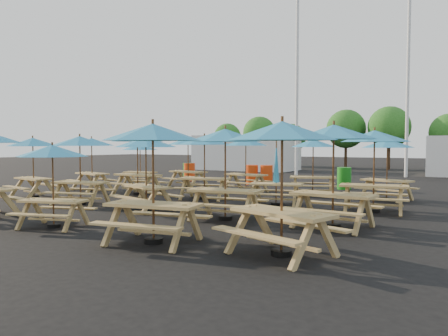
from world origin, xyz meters
The scene contains 32 objects.
ground centered at (0.00, 0.00, 0.00)m, with size 120.00×120.00×0.00m, color black.
picnic_unit_1 centered at (-5.75, -2.90, 1.97)m, with size 2.20×2.20×2.30m.
picnic_unit_2 centered at (-6.02, 0.18, 1.99)m, with size 2.34×2.34×2.33m.
picnic_unit_3 centered at (-5.72, 2.96, 1.78)m, with size 1.89×1.89×2.08m.
picnic_unit_5 centered at (-2.79, -3.21, 1.99)m, with size 2.40×2.40×2.32m.
picnic_unit_6 centered at (-3.07, -0.10, 2.16)m, with size 2.19×2.19×2.52m.
picnic_unit_7 centered at (-3.03, 3.26, 2.03)m, with size 2.26×2.26×2.37m.
picnic_unit_8 centered at (-0.06, -6.35, 1.73)m, with size 2.13×2.13×2.03m.
picnic_unit_9 centered at (0.00, -3.07, 1.95)m, with size 2.34×2.34×2.28m.
picnic_unit_10 centered at (-0.03, 0.17, 2.03)m, with size 2.40×2.40×2.37m.
picnic_unit_11 centered at (0.11, 3.09, 1.99)m, with size 2.20×2.20×2.33m.
picnic_unit_12 centered at (3.14, -6.40, 2.10)m, with size 2.39×2.39×2.46m.
picnic_unit_13 centered at (2.94, -3.26, 2.10)m, with size 2.30×2.30×2.46m.
picnic_unit_14 centered at (2.91, 0.05, 0.90)m, with size 2.02×1.86×2.20m.
picnic_unit_15 centered at (2.98, 3.40, 1.94)m, with size 2.40×2.40×2.27m.
picnic_unit_16 centered at (5.77, -5.97, 2.10)m, with size 2.51×2.51×2.45m.
picnic_unit_17 centered at (5.75, -2.87, 2.15)m, with size 2.23×2.23×2.52m.
picnic_unit_18 centered at (6.03, 0.16, 2.11)m, with size 2.37×2.37×2.46m.
picnic_unit_19 centered at (5.79, 3.36, 1.92)m, with size 2.29×2.29×2.24m.
waste_bin_0 centered at (-5.36, 6.58, 0.50)m, with size 0.62×0.62×1.00m, color #EB3E0D.
waste_bin_1 centered at (-5.50, 6.69, 0.50)m, with size 0.62×0.62×1.00m, color #177E17.
waste_bin_2 centered at (-1.36, 6.45, 0.50)m, with size 0.62×0.62×1.00m, color #EB3E0D.
waste_bin_3 centered at (-0.63, 6.66, 0.50)m, with size 0.62×0.62×1.00m, color #EB3E0D.
waste_bin_4 centered at (3.35, 6.48, 0.50)m, with size 0.62×0.62×1.00m, color #177E17.
mast_0 centered at (-2.00, 14.00, 6.00)m, with size 0.20×0.20×12.00m, color silver.
mast_1 centered at (4.50, 16.00, 6.00)m, with size 0.20×0.20×12.00m, color silver.
event_tent_0 centered at (-8.00, 18.00, 1.40)m, with size 8.00×4.00×2.80m, color silver.
tree_0 centered at (-14.07, 25.25, 2.83)m, with size 2.80×2.80×4.24m.
tree_1 centered at (-9.74, 23.90, 3.15)m, with size 3.11×3.11×4.72m.
tree_2 centered at (-6.39, 23.65, 2.62)m, with size 2.59×2.59×3.93m.
tree_3 centered at (-1.75, 24.72, 3.41)m, with size 3.36×3.36×5.09m.
tree_4 centered at (1.90, 24.26, 3.46)m, with size 3.41×3.41×5.17m.
Camera 1 is at (8.95, -13.18, 2.00)m, focal length 35.00 mm.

